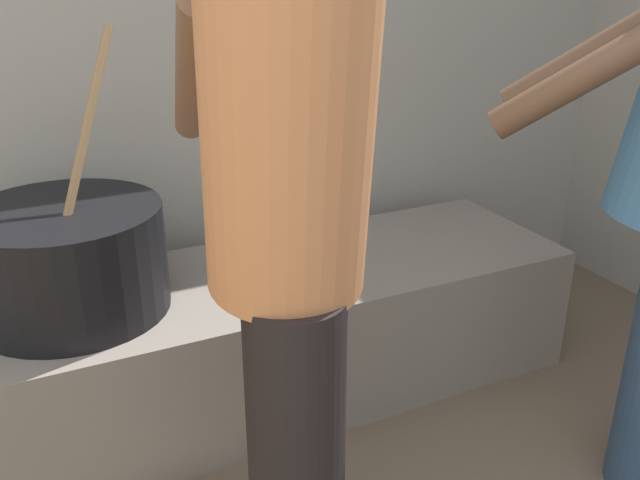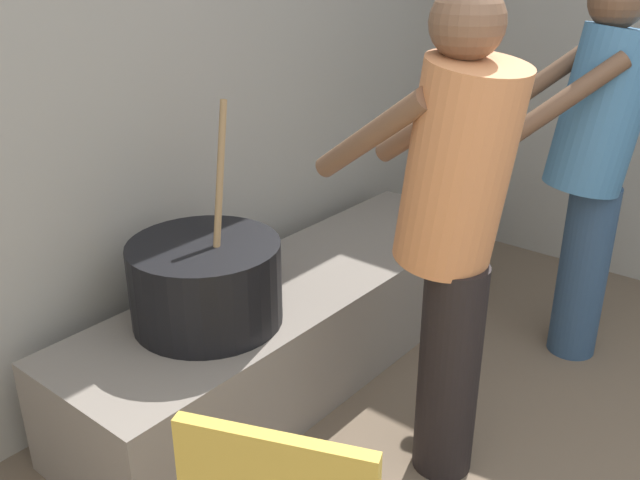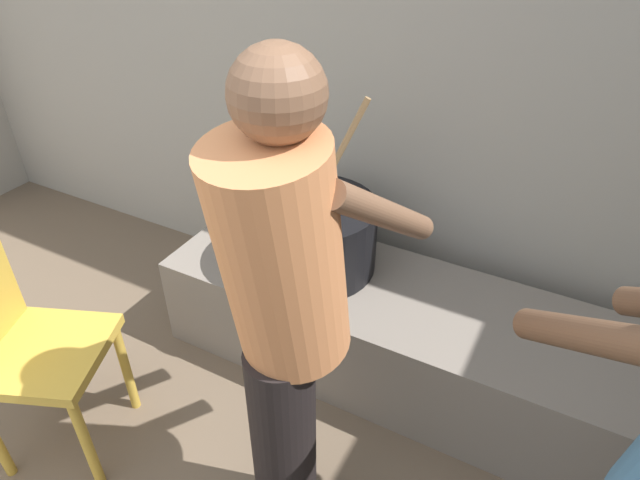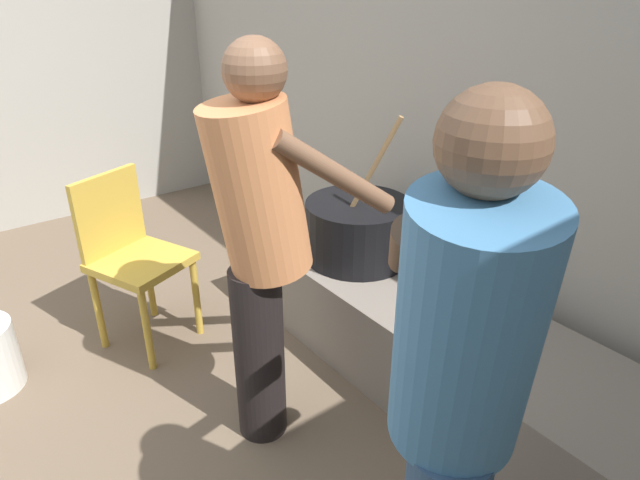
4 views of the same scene
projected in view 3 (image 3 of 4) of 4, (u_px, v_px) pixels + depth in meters
name	position (u px, v px, depth m)	size (l,w,h in m)	color
block_enclosure_rear	(340.00, 48.00, 2.36)	(5.13, 0.20, 2.39)	#9E998E
hearth_ledge	(413.00, 340.00, 2.29)	(2.13, 0.60, 0.43)	slate
cooking_pot_main	(313.00, 235.00, 2.28)	(0.53, 0.53, 0.75)	black
cook_in_orange_shirt	(285.00, 309.00, 1.43)	(0.44, 0.70, 1.57)	black
chair_yellow	(25.00, 344.00, 1.88)	(0.52, 0.52, 0.88)	gold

